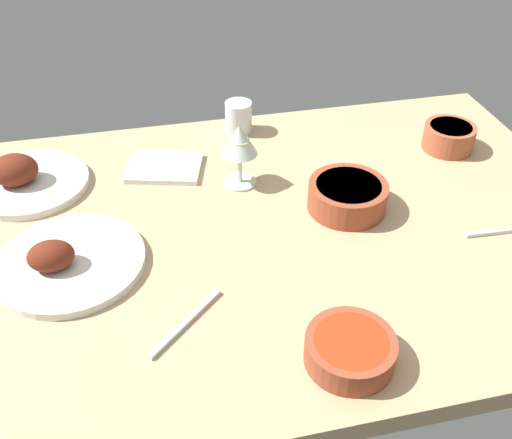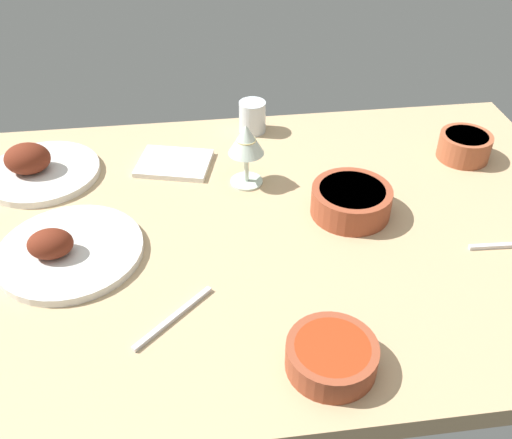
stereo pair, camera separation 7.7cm
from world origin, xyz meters
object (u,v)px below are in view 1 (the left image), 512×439
(folded_napkin, at_px, (165,167))
(fork_loose, at_px, (186,323))
(bowl_sauce, at_px, (350,349))
(bowl_soup, at_px, (449,136))
(plate_far_side, at_px, (67,261))
(bowl_onions, at_px, (348,195))
(spoon_loose, at_px, (511,230))
(plate_near_viewer, at_px, (25,179))
(water_tumbler, at_px, (239,117))
(wine_glass, at_px, (237,143))

(folded_napkin, bearing_deg, fork_loose, -91.24)
(folded_napkin, xyz_separation_m, fork_loose, (-0.01, -0.46, -0.00))
(bowl_sauce, height_order, fork_loose, bowl_sauce)
(bowl_soup, bearing_deg, plate_far_side, -164.93)
(bowl_onions, height_order, bowl_sauce, bowl_onions)
(spoon_loose, bearing_deg, bowl_onions, 156.14)
(plate_far_side, relative_size, bowl_soup, 2.29)
(plate_near_viewer, bearing_deg, folded_napkin, 0.81)
(bowl_onions, bearing_deg, water_tumbler, 113.26)
(bowl_sauce, distance_m, water_tumbler, 0.72)
(bowl_soup, height_order, bowl_sauce, bowl_soup)
(water_tumbler, relative_size, folded_napkin, 0.49)
(plate_far_side, distance_m, fork_loose, 0.26)
(plate_near_viewer, bearing_deg, bowl_soup, -2.82)
(wine_glass, bearing_deg, plate_far_side, -150.88)
(bowl_onions, distance_m, wine_glass, 0.25)
(folded_napkin, bearing_deg, bowl_onions, -32.53)
(bowl_onions, relative_size, bowl_sauce, 1.16)
(plate_far_side, xyz_separation_m, bowl_soup, (0.86, 0.23, 0.02))
(wine_glass, height_order, water_tumbler, wine_glass)
(bowl_sauce, xyz_separation_m, folded_napkin, (-0.22, 0.59, -0.02))
(spoon_loose, bearing_deg, bowl_soup, 88.15)
(plate_far_side, xyz_separation_m, folded_napkin, (0.20, 0.28, -0.01))
(wine_glass, xyz_separation_m, folded_napkin, (-0.15, 0.09, -0.09))
(water_tumbler, bearing_deg, folded_napkin, -145.45)
(wine_glass, bearing_deg, spoon_loose, -29.85)
(plate_near_viewer, height_order, bowl_onions, plate_near_viewer)
(bowl_soup, distance_m, bowl_onions, 0.35)
(bowl_onions, relative_size, spoon_loose, 0.86)
(spoon_loose, bearing_deg, fork_loose, -168.49)
(plate_near_viewer, relative_size, bowl_sauce, 1.80)
(folded_napkin, bearing_deg, spoon_loose, -29.98)
(plate_near_viewer, xyz_separation_m, spoon_loose, (0.93, -0.36, -0.02))
(plate_near_viewer, bearing_deg, plate_far_side, -71.14)
(plate_near_viewer, distance_m, bowl_onions, 0.68)
(bowl_onions, bearing_deg, plate_near_viewer, 161.30)
(water_tumbler, bearing_deg, bowl_sauce, -87.88)
(plate_far_side, height_order, fork_loose, plate_far_side)
(plate_near_viewer, xyz_separation_m, folded_napkin, (0.30, 0.00, -0.02))
(bowl_onions, distance_m, bowl_sauce, 0.39)
(plate_far_side, relative_size, spoon_loose, 1.43)
(plate_near_viewer, relative_size, bowl_onions, 1.55)
(water_tumbler, bearing_deg, bowl_onions, -66.74)
(plate_far_side, distance_m, water_tumbler, 0.58)
(fork_loose, bearing_deg, plate_near_viewer, 78.89)
(plate_near_viewer, height_order, spoon_loose, plate_near_viewer)
(spoon_loose, bearing_deg, bowl_sauce, -148.77)
(folded_napkin, bearing_deg, water_tumbler, 34.55)
(bowl_onions, xyz_separation_m, folded_napkin, (-0.35, 0.22, -0.03))
(plate_far_side, height_order, spoon_loose, plate_far_side)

